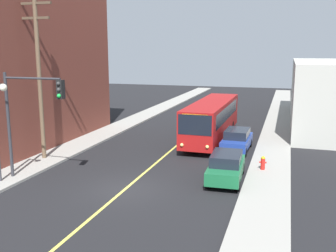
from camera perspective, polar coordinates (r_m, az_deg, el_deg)
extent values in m
plane|color=black|center=(21.28, -6.26, -9.17)|extent=(120.00, 120.00, 0.00)
cube|color=gray|center=(32.96, -10.94, -1.83)|extent=(2.50, 90.00, 0.15)
cube|color=gray|center=(29.20, 15.11, -3.70)|extent=(2.50, 90.00, 0.15)
cube|color=#D8CC4C|center=(35.01, 3.53, -1.00)|extent=(0.16, 60.00, 0.01)
cube|color=brown|center=(33.41, -23.31, 9.53)|extent=(10.00, 17.27, 13.88)
cube|color=black|center=(30.98, -15.54, 0.02)|extent=(0.06, 12.09, 1.30)
cube|color=black|center=(30.55, -15.85, 5.92)|extent=(0.06, 12.09, 1.30)
cube|color=black|center=(30.45, -16.18, 11.92)|extent=(0.06, 12.09, 1.30)
cube|color=black|center=(42.10, 17.73, 2.75)|extent=(0.06, 15.94, 1.30)
cube|color=maroon|center=(32.18, 6.48, 1.17)|extent=(2.63, 12.02, 2.75)
cube|color=black|center=(26.33, 3.96, 0.15)|extent=(2.35, 0.10, 1.40)
cube|color=black|center=(37.90, 8.26, 3.59)|extent=(2.30, 0.09, 1.10)
cube|color=black|center=(32.35, 4.31, 2.20)|extent=(0.13, 10.20, 1.10)
cube|color=black|center=(31.88, 8.71, 1.97)|extent=(0.13, 10.20, 1.10)
cube|color=orange|center=(26.24, 3.99, 1.44)|extent=(1.79, 0.07, 0.30)
sphere|color=#F9D872|center=(26.83, 2.05, -2.80)|extent=(0.24, 0.24, 0.24)
sphere|color=#F9D872|center=(26.42, 5.78, -3.07)|extent=(0.24, 0.24, 0.24)
cylinder|color=black|center=(28.69, 2.57, -2.70)|extent=(0.31, 1.00, 1.00)
cylinder|color=black|center=(28.21, 7.00, -3.02)|extent=(0.31, 1.00, 1.00)
cylinder|color=black|center=(36.01, 5.76, 0.11)|extent=(0.31, 1.00, 1.00)
cylinder|color=black|center=(35.63, 9.30, -0.10)|extent=(0.31, 1.00, 1.00)
cube|color=#196038|center=(22.48, 8.54, -6.31)|extent=(1.97, 4.47, 0.70)
cube|color=black|center=(22.29, 8.59, -4.71)|extent=(1.71, 2.52, 0.60)
cylinder|color=black|center=(21.28, 5.87, -8.25)|extent=(0.24, 0.65, 0.64)
cylinder|color=black|center=(21.10, 10.21, -8.54)|extent=(0.24, 0.65, 0.64)
cylinder|color=black|center=(24.10, 7.03, -5.94)|extent=(0.24, 0.65, 0.64)
cylinder|color=black|center=(23.94, 10.85, -6.17)|extent=(0.24, 0.65, 0.64)
cube|color=navy|center=(29.12, 10.10, -2.32)|extent=(1.91, 4.44, 0.70)
cube|color=black|center=(28.98, 10.14, -1.07)|extent=(1.68, 2.50, 0.60)
cylinder|color=black|center=(27.89, 7.97, -3.59)|extent=(0.24, 0.65, 0.64)
cylinder|color=black|center=(27.66, 11.24, -3.82)|extent=(0.24, 0.65, 0.64)
cylinder|color=black|center=(30.76, 9.03, -2.23)|extent=(0.24, 0.65, 0.64)
cylinder|color=black|center=(30.55, 11.99, -2.43)|extent=(0.24, 0.65, 0.64)
cylinder|color=brown|center=(26.89, -18.38, 6.60)|extent=(0.28, 0.28, 10.69)
cube|color=#4C3D2D|center=(26.97, -19.02, 16.69)|extent=(2.40, 0.16, 0.16)
cube|color=#4C3D2D|center=(26.89, -18.90, 14.79)|extent=(2.00, 0.16, 0.16)
cylinder|color=#2D2D33|center=(23.74, -22.36, 0.08)|extent=(0.18, 0.18, 6.00)
cylinder|color=#2D2D33|center=(22.33, -19.38, 6.63)|extent=(3.50, 0.12, 0.12)
cube|color=black|center=(21.39, -15.49, 5.20)|extent=(0.32, 0.36, 1.00)
sphere|color=#2D2D2D|center=(21.20, -15.81, 6.01)|extent=(0.22, 0.22, 0.22)
sphere|color=#2D2D2D|center=(21.23, -15.77, 5.15)|extent=(0.22, 0.22, 0.22)
sphere|color=green|center=(21.26, -15.72, 4.29)|extent=(0.22, 0.22, 0.22)
sphere|color=#EAE5C6|center=(22.37, -23.06, 5.22)|extent=(0.40, 0.40, 0.40)
cylinder|color=red|center=(24.53, 13.76, -5.44)|extent=(0.26, 0.26, 0.70)
sphere|color=gold|center=(24.42, 13.80, -4.60)|extent=(0.24, 0.24, 0.24)
cylinder|color=red|center=(24.51, 13.40, -5.19)|extent=(0.12, 0.10, 0.10)
cylinder|color=red|center=(24.49, 14.15, -5.23)|extent=(0.12, 0.10, 0.10)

